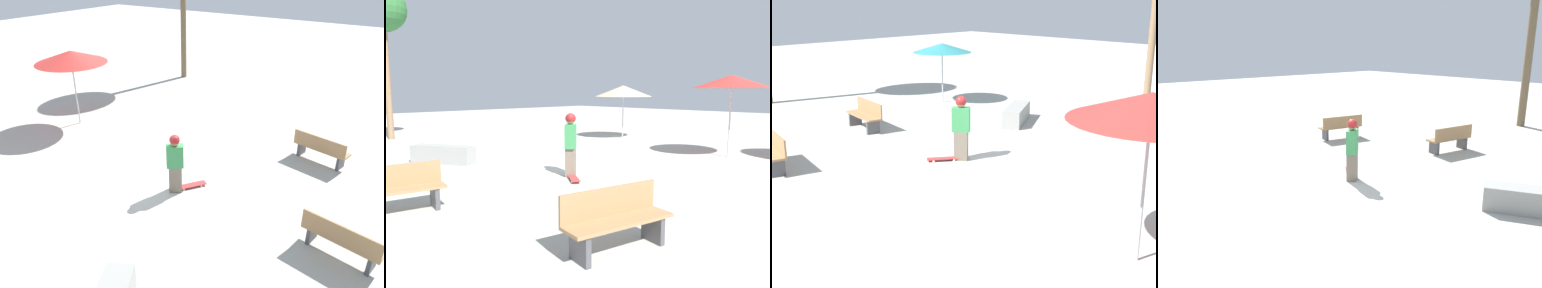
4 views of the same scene
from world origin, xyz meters
TOP-DOWN VIEW (x-y plane):
  - ground_plane at (0.00, 0.00)m, footprint 60.00×60.00m
  - skater_main at (-0.84, -0.14)m, footprint 0.48×0.44m
  - skateboard at (-1.09, -0.50)m, footprint 0.62×0.77m
  - concrete_ledge at (-2.34, 3.76)m, footprint 1.39×1.93m
  - bench_near at (-3.45, -3.74)m, footprint 1.66×0.76m
  - bench_far at (-4.98, -0.06)m, footprint 1.65×0.71m

SIDE VIEW (x-z plane):
  - ground_plane at x=0.00m, z-range 0.00..0.00m
  - skateboard at x=-1.09m, z-range 0.02..0.09m
  - concrete_ledge at x=-2.34m, z-range 0.00..0.53m
  - bench_near at x=-3.45m, z-range 0.00..0.85m
  - bench_far at x=-4.98m, z-range 0.00..0.85m
  - skater_main at x=-0.84m, z-range 0.06..1.65m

